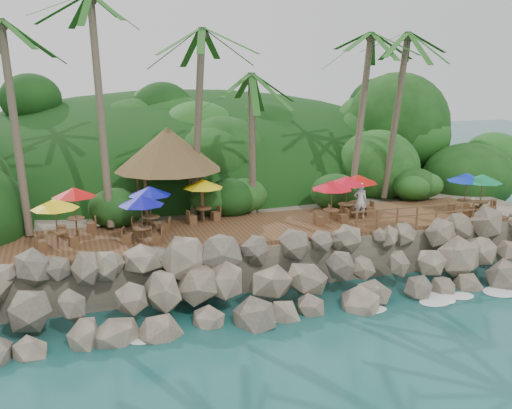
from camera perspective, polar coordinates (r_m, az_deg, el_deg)
name	(u,v)px	position (r m, az deg, el deg)	size (l,w,h in m)	color
ground	(303,320)	(23.94, 4.64, -11.16)	(140.00, 140.00, 0.00)	#19514F
land_base	(207,206)	(38.06, -4.77, -0.12)	(32.00, 25.20, 2.10)	gray
jungle_hill	(184,197)	(45.43, -7.01, 0.71)	(44.80, 28.00, 15.40)	#143811
seawall	(286,276)	(25.21, 2.90, -7.00)	(29.00, 4.00, 2.30)	gray
terrace	(256,228)	(28.46, 0.00, -2.35)	(26.00, 5.00, 0.20)	brown
jungle_foliage	(211,225)	(37.38, -4.37, -2.02)	(44.00, 16.00, 12.00)	#143811
foam_line	(300,316)	(24.18, 4.36, -10.81)	(25.20, 0.80, 0.06)	white
palms	(230,32)	(29.89, -2.52, 16.48)	(25.95, 6.83, 12.16)	brown
palapa	(168,149)	(30.21, -8.61, 5.39)	(5.49, 5.49, 4.60)	brown
dining_clusters	(270,189)	(28.15, 1.40, 1.48)	(22.96, 5.21, 2.18)	brown
railing	(427,213)	(29.78, 16.33, -0.78)	(8.30, 0.10, 1.00)	brown
waiter	(360,201)	(30.13, 10.14, 0.38)	(0.69, 0.45, 1.89)	silver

